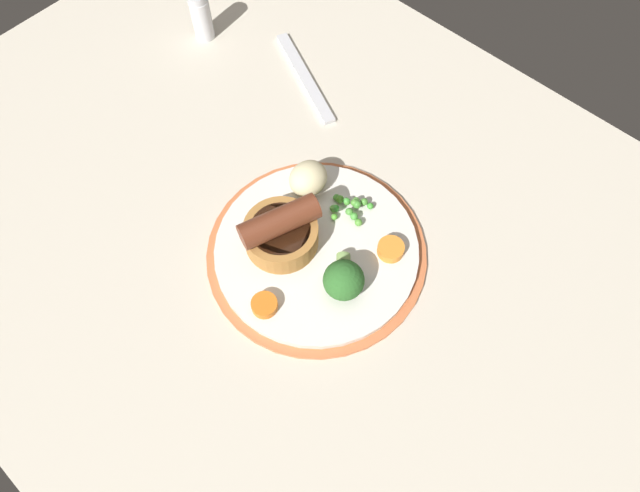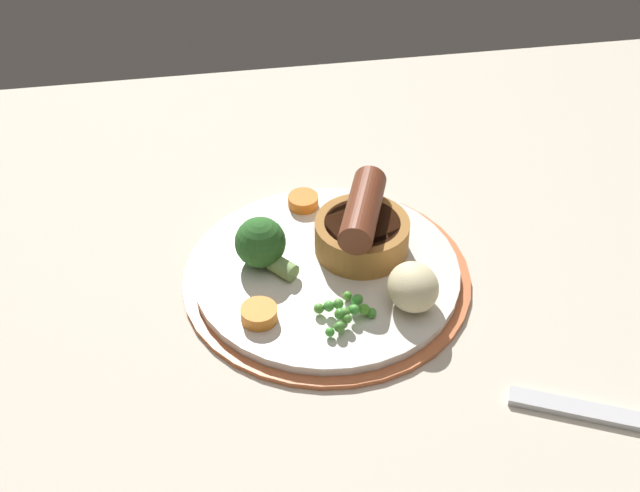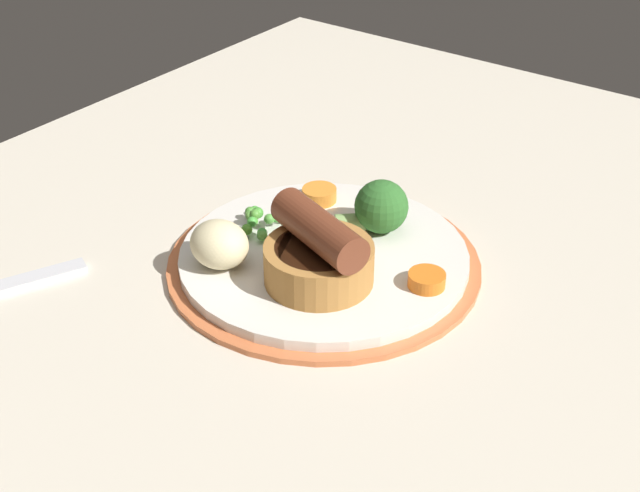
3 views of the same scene
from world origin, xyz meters
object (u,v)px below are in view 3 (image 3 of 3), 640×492
Objects in this scene: dinner_plate at (324,260)px; broccoli_floret_near at (379,208)px; carrot_slice_2 at (319,195)px; sausage_pudding at (319,255)px; potato_chunk_0 at (219,244)px; carrot_slice_0 at (427,280)px; pea_pile at (259,221)px.

dinner_plate is 6.60cm from broccoli_floret_near.
carrot_slice_2 is at bearing -140.92° from dinner_plate.
sausage_pudding is at bearing -128.25° from broccoli_floret_near.
potato_chunk_0 is 16.62cm from carrot_slice_0.
dinner_plate is 8.83× the size of carrot_slice_0.
pea_pile is 6.08cm from potato_chunk_0.
dinner_plate is at bearing -147.80° from broccoli_floret_near.
sausage_pudding reaches higher than carrot_slice_2.
dinner_plate is 8.98cm from potato_chunk_0.
carrot_slice_0 is 15.84cm from carrot_slice_2.
sausage_pudding is 1.67× the size of broccoli_floret_near.
potato_chunk_0 is (2.90, -7.71, -0.48)cm from sausage_pudding.
carrot_slice_2 is (-1.05, -7.11, -1.58)cm from broccoli_floret_near.
sausage_pudding reaches higher than carrot_slice_0.
broccoli_floret_near reaches higher than carrot_slice_2.
broccoli_floret_near is at bearing 148.94° from potato_chunk_0.
sausage_pudding reaches higher than potato_chunk_0.
pea_pile is (0.55, -6.43, 1.74)cm from dinner_plate.
broccoli_floret_near is (-6.16, 8.13, 1.30)cm from pea_pile.
carrot_slice_2 is (-13.14, 0.17, -1.31)cm from potato_chunk_0.
sausage_pudding is 3.27× the size of carrot_slice_0.
sausage_pudding is 9.19cm from broccoli_floret_near.
sausage_pudding is at bearing 110.62° from potato_chunk_0.
broccoli_floret_near reaches higher than carrot_slice_0.
pea_pile reaches higher than dinner_plate.
broccoli_floret_near is at bearing 163.14° from dinner_plate.
carrot_slice_0 reaches higher than dinner_plate.
broccoli_floret_near is 1.85× the size of carrot_slice_2.
sausage_pudding is 1.94× the size of potato_chunk_0.
dinner_plate is 5.25× the size of potato_chunk_0.
broccoli_floret_near is 9.15cm from carrot_slice_0.
pea_pile is 15.80cm from carrot_slice_0.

